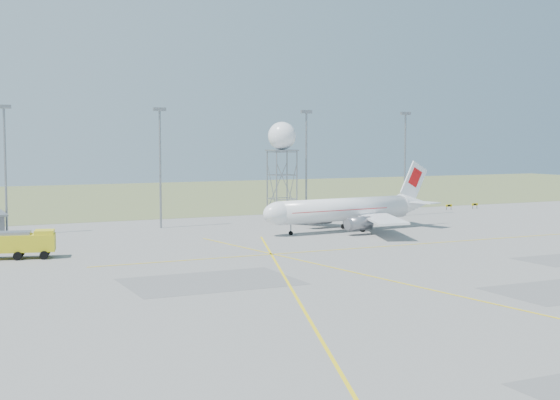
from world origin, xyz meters
name	(u,v)px	position (x,y,z in m)	size (l,w,h in m)	color
ground	(450,290)	(0.00, 0.00, 0.00)	(400.00, 400.00, 0.00)	gray
grass_strip	(115,197)	(0.00, 140.00, 0.01)	(400.00, 120.00, 0.03)	#5C703E
mast_a	(5,159)	(-35.00, 66.00, 12.07)	(2.20, 0.50, 20.50)	gray
mast_b	(160,157)	(-10.00, 66.00, 12.07)	(2.20, 0.50, 20.50)	gray
mast_c	(306,156)	(18.00, 66.00, 12.07)	(2.20, 0.50, 20.50)	gray
mast_d	(405,155)	(40.00, 66.00, 12.07)	(2.20, 0.50, 20.50)	gray
taxi_sign_near	(449,206)	(55.60, 72.00, 0.89)	(1.60, 0.17, 1.20)	black
taxi_sign_far	(475,205)	(62.60, 72.00, 0.89)	(1.60, 0.17, 1.20)	black
airliner_main	(347,210)	(16.46, 48.55, 3.49)	(33.43, 32.35, 11.38)	white
radar_tower	(282,166)	(12.51, 65.00, 10.26)	(5.05, 5.05, 18.28)	gray
fire_truck	(21,245)	(-36.12, 40.59, 1.72)	(9.39, 5.20, 3.58)	yellow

